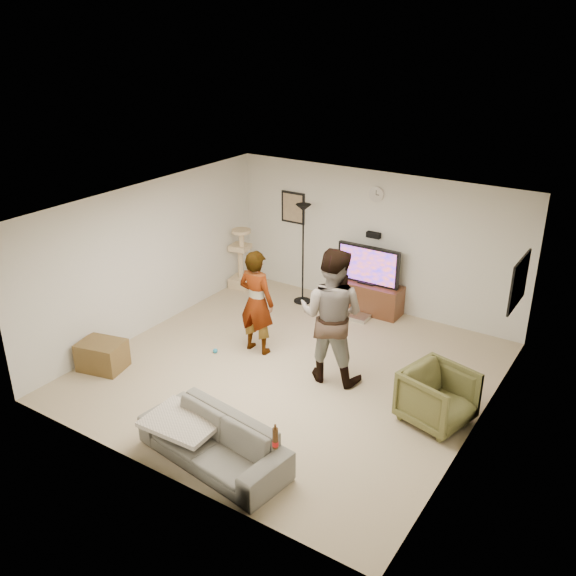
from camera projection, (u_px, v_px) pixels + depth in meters
The scene contains 24 objects.
floor at pixel (290, 371), 9.25m from camera, with size 5.50×5.50×0.02m, color #B5A78B.
ceiling at pixel (291, 208), 8.24m from camera, with size 5.50×5.50×0.02m, color silver.
wall_back at pixel (375, 241), 10.86m from camera, with size 5.50×0.04×2.50m, color silver.
wall_front at pixel (152, 381), 6.63m from camera, with size 5.50×0.04×2.50m, color silver.
wall_left at pixel (150, 257), 10.12m from camera, with size 0.04×5.50×2.50m, color silver.
wall_right at pixel (483, 345), 7.37m from camera, with size 0.04×5.50×2.50m, color silver.
wall_clock at pixel (377, 194), 10.50m from camera, with size 0.26×0.26×0.04m, color white.
wall_speaker at pixel (374, 235), 10.77m from camera, with size 0.25×0.10×0.10m, color black.
picture_back at pixel (293, 208), 11.56m from camera, with size 0.42×0.03×0.52m, color #887358.
picture_right at pixel (519, 282), 8.52m from camera, with size 0.03×0.78×0.62m, color #EDD45E.
tv_stand at pixel (367, 297), 11.06m from camera, with size 1.29×0.45×0.54m, color #462616.
console_box at pixel (357, 317), 10.83m from camera, with size 0.40×0.30×0.07m, color silver.
tv at pixel (368, 265), 10.81m from camera, with size 1.16×0.08×0.69m, color black.
tv_screen at pixel (367, 266), 10.78m from camera, with size 1.07×0.01×0.61m, color #D14B1A.
floor_lamp at pixel (303, 255), 11.14m from camera, with size 0.32×0.32×1.87m, color black.
cat_tree at pixel (240, 258), 11.91m from camera, with size 0.39×0.39×1.21m, color tan.
person_left at pixel (256, 302), 9.48m from camera, with size 0.61×0.40×1.68m, color gray.
person_right at pixel (331, 315), 8.68m from camera, with size 0.97×0.76×2.00m, color #4455A4.
sofa at pixel (213, 441), 7.23m from camera, with size 1.92×0.75×0.56m, color #646259.
throw_blanket at pixel (183, 421), 7.42m from camera, with size 0.90×0.70×0.06m, color beige.
beer_bottle at pixel (275, 438), 6.63m from camera, with size 0.06×0.06×0.25m, color #3E240E.
armchair at pixel (438, 397), 7.91m from camera, with size 0.80×0.82×0.75m, color #4F4E27.
side_table at pixel (102, 355), 9.21m from camera, with size 0.66×0.49×0.44m, color brown.
toy_ball at pixel (215, 351), 9.71m from camera, with size 0.07×0.07×0.07m, color teal.
Camera 1 is at (4.32, -6.72, 4.80)m, focal length 38.43 mm.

